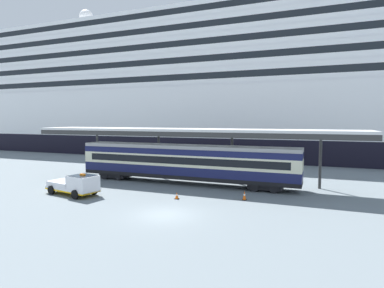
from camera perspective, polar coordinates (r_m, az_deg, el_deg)
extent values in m
plane|color=slate|center=(23.38, -4.87, -12.46)|extent=(400.00, 400.00, 0.00)
cube|color=black|center=(64.75, 17.36, -0.19)|extent=(173.09, 29.41, 3.73)
cube|color=white|center=(64.58, 17.49, 5.32)|extent=(173.09, 29.41, 8.70)
cube|color=white|center=(64.96, 17.61, 10.48)|extent=(159.25, 27.06, 2.99)
cube|color=black|center=(51.66, 16.50, 12.32)|extent=(152.32, 0.12, 1.08)
cube|color=white|center=(65.36, 17.67, 13.09)|extent=(152.88, 25.98, 2.99)
cube|color=black|center=(52.69, 16.62, 15.45)|extent=(146.23, 0.12, 1.08)
cube|color=white|center=(65.89, 17.73, 15.66)|extent=(146.51, 24.90, 2.99)
cube|color=black|center=(53.88, 16.75, 18.46)|extent=(140.14, 0.12, 1.08)
cube|color=white|center=(66.56, 17.79, 18.18)|extent=(140.14, 23.81, 2.99)
cube|color=black|center=(55.21, 16.88, 21.33)|extent=(134.04, 0.12, 1.08)
cube|color=white|center=(67.35, 17.86, 20.66)|extent=(133.77, 22.73, 2.99)
cylinder|color=yellow|center=(69.65, 11.17, 23.98)|extent=(6.68, 6.68, 2.86)
cylinder|color=white|center=(86.44, -18.31, 18.85)|extent=(1.00, 1.00, 2.66)
sphere|color=white|center=(87.25, -18.36, 20.75)|extent=(3.32, 3.32, 3.32)
cube|color=silver|center=(33.92, -1.03, 2.55)|extent=(35.52, 5.11, 0.25)
cube|color=#303030|center=(31.69, -2.75, 1.74)|extent=(35.52, 0.20, 0.50)
cylinder|color=#303030|center=(42.80, -16.54, -1.16)|extent=(0.28, 0.28, 5.56)
cylinder|color=#303030|center=(37.96, -5.95, -1.68)|extent=(0.28, 0.28, 5.56)
cylinder|color=#303030|center=(34.76, 7.13, -2.25)|extent=(0.28, 0.28, 5.56)
cylinder|color=#303030|center=(33.66, 21.94, -2.75)|extent=(0.28, 0.28, 5.56)
cube|color=black|center=(33.96, -1.35, -5.66)|extent=(23.68, 2.80, 0.40)
cube|color=#141947|center=(33.85, -1.35, -4.58)|extent=(23.68, 2.80, 0.90)
cube|color=beige|center=(33.71, -1.35, -2.82)|extent=(23.68, 2.80, 1.20)
cube|color=black|center=(32.46, -2.30, -3.01)|extent=(21.79, 0.08, 0.72)
cube|color=#141947|center=(33.61, -1.36, -1.30)|extent=(23.68, 2.80, 0.60)
cube|color=#A0A0A0|center=(33.56, -1.36, -0.48)|extent=(23.68, 2.69, 0.36)
cube|color=black|center=(38.14, -13.27, -5.28)|extent=(3.20, 2.35, 0.50)
cylinder|color=black|center=(37.73, -15.42, -5.47)|extent=(0.84, 0.12, 0.84)
cylinder|color=black|center=(36.69, -13.17, -5.71)|extent=(0.84, 0.12, 0.84)
cube|color=black|center=(31.74, 13.08, -7.22)|extent=(3.20, 2.35, 0.50)
cylinder|color=black|center=(30.75, 11.07, -7.62)|extent=(0.84, 0.12, 0.84)
cylinder|color=black|center=(30.48, 14.43, -7.78)|extent=(0.84, 0.12, 0.84)
cube|color=white|center=(31.09, -20.57, -7.39)|extent=(5.48, 2.93, 0.36)
cube|color=#F2B20C|center=(31.12, -20.56, -7.62)|extent=(5.48, 2.95, 0.12)
cube|color=white|center=(29.82, -18.91, -6.41)|extent=(2.60, 2.31, 1.10)
cube|color=#19232D|center=(29.76, -18.93, -5.75)|extent=(2.38, 2.19, 0.44)
cube|color=orange|center=(29.71, -18.94, -5.21)|extent=(0.59, 0.30, 0.16)
cube|color=white|center=(31.85, -21.72, -6.48)|extent=(3.22, 2.43, 0.36)
cylinder|color=black|center=(30.46, -17.14, -7.89)|extent=(0.83, 0.39, 0.80)
cylinder|color=black|center=(29.24, -20.15, -8.47)|extent=(0.83, 0.39, 0.80)
cylinder|color=black|center=(33.02, -20.92, -7.04)|extent=(0.83, 0.39, 0.80)
cylinder|color=black|center=(31.90, -23.83, -7.52)|extent=(0.83, 0.39, 0.80)
cube|color=black|center=(27.67, 9.34, -9.80)|extent=(0.36, 0.36, 0.04)
cone|color=#EA590F|center=(27.57, 9.35, -9.00)|extent=(0.30, 0.30, 0.75)
cylinder|color=white|center=(27.56, 9.35, -8.93)|extent=(0.17, 0.17, 0.10)
cube|color=black|center=(27.69, -2.73, -9.73)|extent=(0.36, 0.36, 0.04)
cone|color=#EA590F|center=(27.62, -2.73, -9.13)|extent=(0.30, 0.30, 0.56)
cylinder|color=white|center=(27.61, -2.73, -9.07)|extent=(0.17, 0.17, 0.08)
cylinder|color=black|center=(34.06, -17.38, -6.69)|extent=(0.44, 0.44, 0.70)
sphere|color=black|center=(33.99, -17.39, -6.08)|extent=(0.48, 0.48, 0.48)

